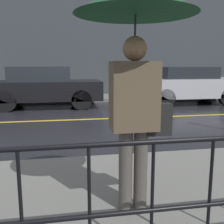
{
  "coord_description": "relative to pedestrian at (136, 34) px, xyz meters",
  "views": [
    {
      "loc": [
        -0.35,
        -7.37,
        1.51
      ],
      "look_at": [
        0.49,
        -2.7,
        0.68
      ],
      "focal_mm": 42.0,
      "sensor_mm": 36.0,
      "label": 1
    }
  ],
  "objects": [
    {
      "name": "ground_plane",
      "position": [
        -0.27,
        5.07,
        -1.79
      ],
      "size": [
        80.0,
        80.0,
        0.0
      ],
      "primitive_type": "plane",
      "color": "black"
    },
    {
      "name": "sidewalk_near",
      "position": [
        -0.27,
        0.3,
        -1.72
      ],
      "size": [
        28.0,
        2.55,
        0.14
      ],
      "color": "slate",
      "rests_on": "ground_plane"
    },
    {
      "name": "sidewalk_far",
      "position": [
        -0.27,
        9.59,
        -1.72
      ],
      "size": [
        28.0,
        2.06,
        0.14
      ],
      "color": "slate",
      "rests_on": "ground_plane"
    },
    {
      "name": "lane_marking",
      "position": [
        -0.27,
        5.07,
        -1.79
      ],
      "size": [
        25.2,
        0.12,
        0.01
      ],
      "color": "gold",
      "rests_on": "ground_plane"
    },
    {
      "name": "building_storefront",
      "position": [
        -0.27,
        10.77,
        0.9
      ],
      "size": [
        28.0,
        0.3,
        5.38
      ],
      "color": "#383D42",
      "rests_on": "ground_plane"
    },
    {
      "name": "railing_foreground",
      "position": [
        -0.27,
        -0.72,
        -1.08
      ],
      "size": [
        12.0,
        0.04,
        0.9
      ],
      "color": "black",
      "rests_on": "sidewalk_near"
    },
    {
      "name": "pedestrian",
      "position": [
        0.0,
        0.0,
        0.0
      ],
      "size": [
        1.08,
        1.08,
        2.06
      ],
      "rotation": [
        0.0,
        0.0,
        3.14
      ],
      "color": "#4C4742",
      "rests_on": "sidewalk_near"
    },
    {
      "name": "car_black",
      "position": [
        -1.37,
        7.59,
        -1.02
      ],
      "size": [
        4.03,
        1.81,
        1.49
      ],
      "color": "black",
      "rests_on": "ground_plane"
    },
    {
      "name": "car_silver",
      "position": [
        4.23,
        7.59,
        -1.03
      ],
      "size": [
        4.04,
        1.84,
        1.47
      ],
      "color": "#B2B5BA",
      "rests_on": "ground_plane"
    }
  ]
}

